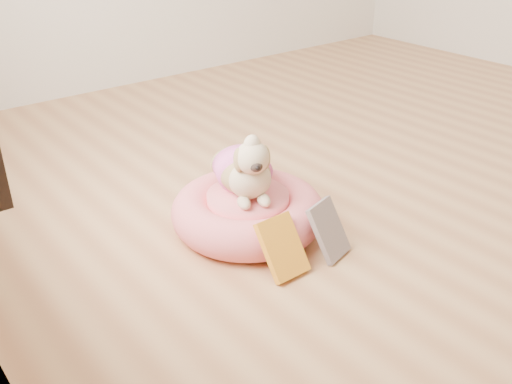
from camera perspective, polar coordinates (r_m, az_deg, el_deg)
floor at (r=2.78m, az=19.14°, el=1.30°), size 4.50×4.50×0.00m
pet_bed at (r=2.20m, az=-0.81°, el=-1.97°), size 0.59×0.59×0.15m
dog at (r=2.12m, az=-1.12°, el=3.39°), size 0.38×0.45×0.28m
book_yellow at (r=1.95m, az=2.65°, el=-5.54°), size 0.14×0.15×0.19m
book_white at (r=2.05m, az=7.30°, el=-3.81°), size 0.17×0.15×0.20m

